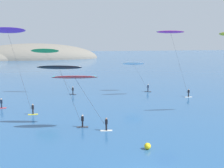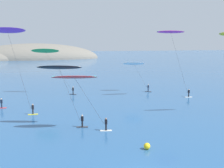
% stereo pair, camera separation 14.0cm
% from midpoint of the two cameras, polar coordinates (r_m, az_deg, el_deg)
% --- Properties ---
extents(headland_island, '(117.32, 40.44, 19.91)m').
position_cam_midpoint_polar(headland_island, '(191.12, -19.94, 4.78)').
color(headland_island, slate).
rests_on(headland_island, ground).
extents(kitesurfer_red, '(7.51, 2.68, 7.26)m').
position_cam_midpoint_polar(kitesurfer_red, '(34.83, -7.08, 0.71)').
color(kitesurfer_red, silver).
rests_on(kitesurfer_red, ground).
extents(kitesurfer_white, '(6.51, 2.53, 6.85)m').
position_cam_midpoint_polar(kitesurfer_white, '(62.71, 4.71, 3.74)').
color(kitesurfer_white, '#2D2D33').
rests_on(kitesurfer_white, ground).
extents(kitesurfer_black, '(6.53, 2.83, 8.34)m').
position_cam_midpoint_polar(kitesurfer_black, '(36.80, -10.22, 2.46)').
color(kitesurfer_black, '#2D2D33').
rests_on(kitesurfer_black, ground).
extents(kitesurfer_purple, '(6.83, 2.95, 13.42)m').
position_cam_midpoint_polar(kitesurfer_purple, '(45.19, -20.11, 9.17)').
color(kitesurfer_purple, yellow).
rests_on(kitesurfer_purple, ground).
extents(kitesurfer_green, '(9.34, 4.16, 9.84)m').
position_cam_midpoint_polar(kitesurfer_green, '(61.18, -13.02, 6.05)').
color(kitesurfer_green, '#2D2D33').
rests_on(kitesurfer_green, ground).
extents(kitesurfer_magenta, '(8.02, 1.45, 13.41)m').
position_cam_midpoint_polar(kitesurfer_magenta, '(56.51, 12.20, 9.29)').
color(kitesurfer_magenta, silver).
rests_on(kitesurfer_magenta, ground).
extents(marker_buoy, '(0.70, 0.70, 0.70)m').
position_cam_midpoint_polar(marker_buoy, '(30.51, 7.26, -12.42)').
color(marker_buoy, yellow).
rests_on(marker_buoy, ground).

